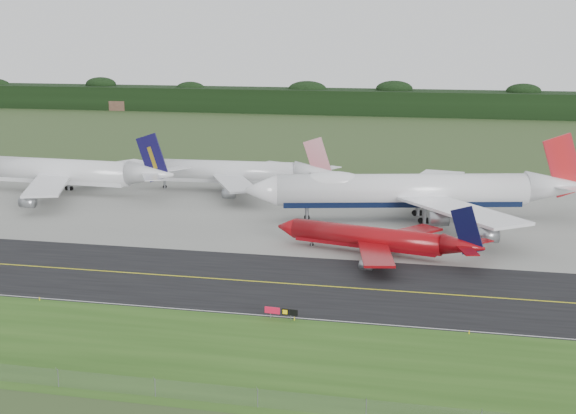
{
  "coord_description": "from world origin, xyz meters",
  "views": [
    {
      "loc": [
        26.93,
        -126.93,
        40.57
      ],
      "look_at": [
        -6.09,
        22.0,
        7.07
      ],
      "focal_mm": 50.0,
      "sensor_mm": 36.0,
      "label": 1
    }
  ],
  "objects_px": {
    "jet_navy_gold": "(60,172)",
    "taxiway_sign": "(281,311)",
    "jet_ba_747": "(414,191)",
    "jet_star_tail": "(231,172)",
    "jet_red_737": "(377,239)"
  },
  "relations": [
    {
      "from": "jet_navy_gold",
      "to": "taxiway_sign",
      "type": "height_order",
      "value": "jet_navy_gold"
    },
    {
      "from": "jet_star_tail",
      "to": "taxiway_sign",
      "type": "height_order",
      "value": "jet_star_tail"
    },
    {
      "from": "jet_ba_747",
      "to": "jet_star_tail",
      "type": "bearing_deg",
      "value": 154.93
    },
    {
      "from": "jet_ba_747",
      "to": "taxiway_sign",
      "type": "height_order",
      "value": "jet_ba_747"
    },
    {
      "from": "jet_ba_747",
      "to": "jet_red_737",
      "type": "relative_size",
      "value": 1.88
    },
    {
      "from": "jet_ba_747",
      "to": "jet_star_tail",
      "type": "distance_m",
      "value": 53.58
    },
    {
      "from": "jet_star_tail",
      "to": "jet_ba_747",
      "type": "bearing_deg",
      "value": -25.07
    },
    {
      "from": "jet_ba_747",
      "to": "taxiway_sign",
      "type": "distance_m",
      "value": 69.01
    },
    {
      "from": "jet_red_737",
      "to": "jet_navy_gold",
      "type": "bearing_deg",
      "value": 154.5
    },
    {
      "from": "jet_ba_747",
      "to": "jet_red_737",
      "type": "height_order",
      "value": "jet_ba_747"
    },
    {
      "from": "jet_navy_gold",
      "to": "jet_star_tail",
      "type": "relative_size",
      "value": 1.15
    },
    {
      "from": "jet_ba_747",
      "to": "jet_navy_gold",
      "type": "height_order",
      "value": "jet_ba_747"
    },
    {
      "from": "jet_ba_747",
      "to": "jet_red_737",
      "type": "bearing_deg",
      "value": -99.01
    },
    {
      "from": "jet_navy_gold",
      "to": "taxiway_sign",
      "type": "bearing_deg",
      "value": -45.79
    },
    {
      "from": "jet_red_737",
      "to": "jet_navy_gold",
      "type": "distance_m",
      "value": 94.87
    }
  ]
}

